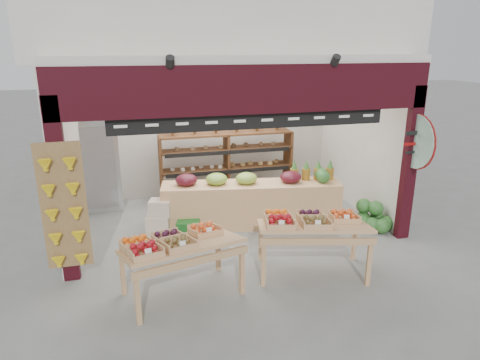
% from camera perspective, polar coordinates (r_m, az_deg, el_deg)
% --- Properties ---
extents(ground, '(60.00, 60.00, 0.00)m').
position_cam_1_polar(ground, '(7.96, -0.46, -6.64)').
color(ground, slate).
rests_on(ground, ground).
extents(shop_structure, '(6.36, 5.12, 5.40)m').
position_cam_1_polar(shop_structure, '(8.86, -3.35, 21.78)').
color(shop_structure, beige).
rests_on(shop_structure, ground).
extents(banana_board, '(0.60, 0.15, 1.80)m').
position_cam_1_polar(banana_board, '(6.30, -22.40, -3.70)').
color(banana_board, olive).
rests_on(banana_board, ground).
extents(gift_sign, '(0.04, 0.93, 0.92)m').
position_cam_1_polar(gift_sign, '(7.60, 22.42, 4.77)').
color(gift_sign, '#A4CEB5').
rests_on(gift_sign, ground).
extents(back_shelving, '(2.84, 0.47, 1.77)m').
position_cam_1_polar(back_shelving, '(9.09, -1.80, 4.03)').
color(back_shelving, brown).
rests_on(back_shelving, ground).
extents(refrigerator, '(0.79, 0.79, 1.89)m').
position_cam_1_polar(refrigerator, '(9.18, -18.15, 2.03)').
color(refrigerator, silver).
rests_on(refrigerator, ground).
extents(cardboard_stack, '(1.06, 0.76, 0.64)m').
position_cam_1_polar(cardboard_stack, '(7.82, -8.96, -5.42)').
color(cardboard_stack, beige).
rests_on(cardboard_stack, ground).
extents(mid_counter, '(3.36, 1.20, 1.04)m').
position_cam_1_polar(mid_counter, '(8.01, 1.45, -2.98)').
color(mid_counter, tan).
rests_on(mid_counter, ground).
extents(display_table_left, '(1.70, 1.19, 0.99)m').
position_cam_1_polar(display_table_left, '(5.73, -8.95, -8.43)').
color(display_table_left, tan).
rests_on(display_table_left, ground).
extents(display_table_right, '(1.77, 1.26, 1.02)m').
position_cam_1_polar(display_table_right, '(6.33, 9.12, -5.64)').
color(display_table_right, tan).
rests_on(display_table_right, ground).
extents(watermelon_pile, '(0.68, 0.70, 0.53)m').
position_cam_1_polar(watermelon_pile, '(8.30, 17.28, -4.89)').
color(watermelon_pile, '#18481C').
rests_on(watermelon_pile, ground).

